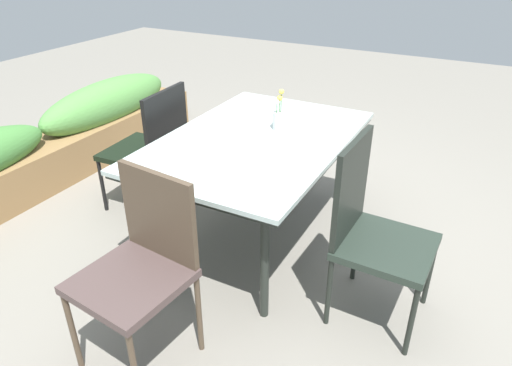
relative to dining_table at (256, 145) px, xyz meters
The scene contains 7 objects.
ground_plane 0.68m from the dining_table, 122.90° to the left, with size 12.00×12.00×0.00m, color gray.
dining_table is the anchor object (origin of this frame).
chair_end_left 1.14m from the dining_table, behind, with size 0.50×0.50×0.95m.
chair_far_side 0.87m from the dining_table, 89.99° to the left, with size 0.53×0.53×0.93m.
chair_near_left 0.93m from the dining_table, 112.55° to the right, with size 0.48×0.48×1.00m.
flower_vase 0.24m from the dining_table, 19.69° to the right, with size 0.07×0.07×0.27m.
planter_box 1.95m from the dining_table, 92.70° to the left, with size 3.39×0.45×0.67m.
Camera 1 is at (-2.35, -1.27, 1.86)m, focal length 32.31 mm.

